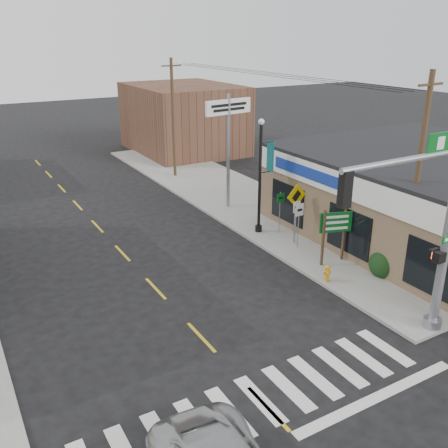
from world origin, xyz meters
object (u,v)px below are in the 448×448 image
guide_sign (335,227)px  lamp_post (261,168)px  bare_tree (439,189)px  utility_pole_near (417,177)px  utility_pole_far (173,117)px  fire_hydrant (327,272)px  dance_center_sign (228,123)px  traffic_signal_pole (434,221)px

guide_sign → lamp_post: size_ratio=0.45×
lamp_post → bare_tree: bearing=-85.1°
guide_sign → utility_pole_near: 4.01m
utility_pole_far → guide_sign: bearing=-86.6°
guide_sign → lamp_post: 5.07m
bare_tree → fire_hydrant: bearing=159.1°
guide_sign → bare_tree: bearing=-27.4°
lamp_post → dance_center_sign: 4.53m
fire_hydrant → lamp_post: 6.71m
bare_tree → dance_center_sign: bearing=103.6°
traffic_signal_pole → guide_sign: 6.38m
fire_hydrant → lamp_post: lamp_post is taller
traffic_signal_pole → dance_center_sign: bearing=84.9°
fire_hydrant → lamp_post: (0.68, 5.99, 2.95)m
guide_sign → utility_pole_far: utility_pole_far is taller
traffic_signal_pole → dance_center_sign: (1.21, 14.68, 0.78)m
fire_hydrant → dance_center_sign: bearing=82.8°
guide_sign → fire_hydrant: 2.28m
traffic_signal_pole → fire_hydrant: traffic_signal_pole is taller
utility_pole_far → fire_hydrant: bearing=-91.1°
lamp_post → bare_tree: 8.33m
dance_center_sign → bare_tree: 12.17m
guide_sign → dance_center_sign: (-0.13, 8.94, 3.22)m
fire_hydrant → guide_sign: bearing=41.6°
dance_center_sign → utility_pole_far: (0.15, 7.71, -0.78)m
fire_hydrant → dance_center_sign: (1.28, 10.20, 4.50)m
fire_hydrant → dance_center_sign: dance_center_sign is taller
traffic_signal_pole → utility_pole_near: 4.53m
fire_hydrant → utility_pole_far: (1.43, 17.90, 3.72)m
guide_sign → bare_tree: 4.45m
bare_tree → utility_pole_far: utility_pole_far is taller
bare_tree → guide_sign: bearing=133.8°
utility_pole_far → dance_center_sign: bearing=-87.6°
guide_sign → utility_pole_far: size_ratio=0.32×
dance_center_sign → lamp_post: bearing=-106.1°
dance_center_sign → utility_pole_far: size_ratio=0.80×
utility_pole_near → utility_pole_far: bearing=89.8°
traffic_signal_pole → utility_pole_far: utility_pole_far is taller
fire_hydrant → lamp_post: bearing=83.5°
utility_pole_far → bare_tree: bearing=-78.6°
fire_hydrant → utility_pole_far: size_ratio=0.09×
lamp_post → utility_pole_near: bearing=-90.3°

